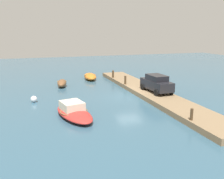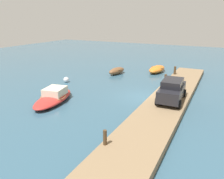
# 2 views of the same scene
# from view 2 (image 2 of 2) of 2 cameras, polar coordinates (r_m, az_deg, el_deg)

# --- Properties ---
(ground_plane) EXTENTS (84.00, 84.00, 0.00)m
(ground_plane) POSITION_cam_2_polar(r_m,az_deg,el_deg) (19.84, 8.26, -2.05)
(ground_plane) COLOR #33566B
(dock_platform) EXTENTS (24.31, 3.10, 0.46)m
(dock_platform) POSITION_cam_2_polar(r_m,az_deg,el_deg) (19.21, 14.70, -2.42)
(dock_platform) COLOR #846B4C
(dock_platform) RESTS_ON ground_plane
(motorboat_red) EXTENTS (5.41, 3.06, 1.15)m
(motorboat_red) POSITION_cam_2_polar(r_m,az_deg,el_deg) (19.14, -14.90, -1.89)
(motorboat_red) COLOR #B72D28
(motorboat_red) RESTS_ON ground_plane
(dinghy_brown) EXTENTS (2.96, 1.55, 0.84)m
(dinghy_brown) POSITION_cam_2_polar(r_m,az_deg,el_deg) (27.82, 1.23, 4.87)
(dinghy_brown) COLOR brown
(dinghy_brown) RESTS_ON ground_plane
(rowboat_orange) EXTENTS (3.88, 1.87, 0.84)m
(rowboat_orange) POSITION_cam_2_polar(r_m,az_deg,el_deg) (29.38, 11.58, 5.22)
(rowboat_orange) COLOR orange
(rowboat_orange) RESTS_ON ground_plane
(mooring_post_west) EXTENTS (0.20, 0.20, 0.83)m
(mooring_post_west) POSITION_cam_2_polar(r_m,az_deg,el_deg) (11.61, -1.84, -12.33)
(mooring_post_west) COLOR #47331E
(mooring_post_west) RESTS_ON dock_platform
(mooring_post_mid_west) EXTENTS (0.23, 0.23, 0.98)m
(mooring_post_mid_west) POSITION_cam_2_polar(r_m,az_deg,el_deg) (22.59, 13.68, 2.62)
(mooring_post_mid_west) COLOR #47331E
(mooring_post_mid_west) RESTS_ON dock_platform
(mooring_post_mid_east) EXTENTS (0.26, 0.26, 0.94)m
(mooring_post_mid_east) POSITION_cam_2_polar(r_m,az_deg,el_deg) (26.86, 15.99, 4.79)
(mooring_post_mid_east) COLOR #47331E
(mooring_post_mid_east) RESTS_ON dock_platform
(parked_car) EXTENTS (4.06, 2.02, 1.75)m
(parked_car) POSITION_cam_2_polar(r_m,az_deg,el_deg) (17.94, 15.28, -0.11)
(parked_car) COLOR black
(parked_car) RESTS_ON dock_platform
(marker_buoy) EXTENTS (0.60, 0.60, 0.60)m
(marker_buoy) POSITION_cam_2_polar(r_m,az_deg,el_deg) (24.74, -11.79, 2.52)
(marker_buoy) COLOR silver
(marker_buoy) RESTS_ON ground_plane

